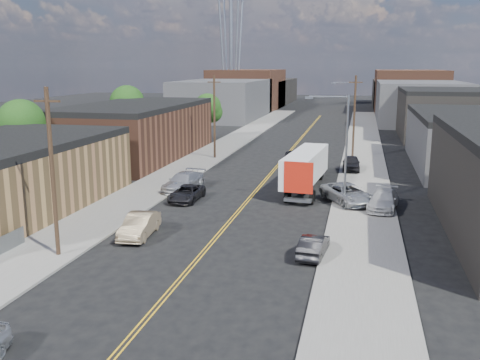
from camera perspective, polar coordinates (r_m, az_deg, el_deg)
The scene contains 29 objects.
ground at distance 78.35m, azimuth 6.05°, elevation 3.89°, with size 260.00×260.00×0.00m, color black.
centerline at distance 63.66m, azimuth 4.44°, elevation 2.02°, with size 0.32×120.00×0.01m, color gold.
sidewalk_left at distance 65.67m, azimuth -3.79°, elevation 2.40°, with size 5.00×140.00×0.15m, color slate.
sidewalk_right at distance 63.00m, azimuth 13.02°, elevation 1.70°, with size 5.00×140.00×0.15m, color slate.
warehouse_brown at distance 67.20m, azimuth -11.07°, elevation 5.21°, with size 12.00×26.00×6.60m.
industrial_right_c at distance 90.26m, azimuth 21.15°, elevation 6.67°, with size 14.00×22.00×7.60m.
skyline_left_a at distance 115.94m, azimuth -1.76°, elevation 8.61°, with size 16.00×30.00×8.00m, color #3A3A3C.
skyline_right_a at distance 112.78m, azimuth 18.52°, elevation 7.90°, with size 16.00×30.00×8.00m, color #3A3A3C.
skyline_left_b at distance 140.19m, azimuth 0.84°, elevation 9.64°, with size 16.00×26.00×10.00m, color #4F2D1F.
skyline_right_b at distance 137.59m, azimuth 17.57°, elevation 9.04°, with size 16.00×26.00×10.00m, color #4F2D1F.
skyline_left_c at distance 159.86m, azimuth 2.34°, elevation 9.40°, with size 16.00×40.00×7.00m, color black.
skyline_right_c at distance 157.59m, azimuth 16.97°, elevation 8.85°, with size 16.00×40.00×7.00m, color black.
streetlight_near at distance 42.45m, azimuth 10.76°, elevation 4.03°, with size 3.39×0.25×9.00m.
streetlight_far at distance 77.25m, azimuth 11.79°, elevation 7.57°, with size 3.39×0.25×9.00m.
utility_pole_left_near at distance 32.61m, azimuth -19.38°, elevation 0.79°, with size 1.60×0.26×10.00m.
utility_pole_left_far at distance 64.65m, azimuth -2.75°, elevation 6.79°, with size 1.60×0.26×10.00m.
utility_pole_right at distance 65.30m, azimuth 12.09°, elevation 6.59°, with size 1.60×0.26×10.00m.
tree_left_near at distance 57.74m, azimuth -22.23°, elevation 5.30°, with size 4.85×4.76×7.91m.
tree_left_mid at distance 79.41m, azimuth -11.89°, elevation 7.79°, with size 5.10×5.04×8.37m.
tree_left_far at distance 82.55m, azimuth -3.44°, elevation 7.55°, with size 4.35×4.20×6.97m.
semi_truck at distance 49.72m, azimuth 7.15°, elevation 1.51°, with size 3.31×14.06×3.63m.
car_left_b at distance 36.15m, azimuth -10.68°, elevation -4.78°, with size 1.63×4.68×1.54m, color #9A8565.
car_left_c at distance 45.06m, azimuth -5.73°, elevation -1.41°, with size 2.15×4.66×1.30m, color black.
car_left_d at distance 48.55m, azimuth -6.05°, elevation -0.22°, with size 2.31×5.69×1.65m, color #B3B4B8.
car_right_oncoming at distance 32.31m, azimuth 7.83°, elevation -6.96°, with size 1.39×3.97×1.31m, color black.
car_right_lot_a at distance 44.39m, azimuth 11.37°, elevation -1.43°, with size 2.59×5.61×1.56m, color #A3A5A8.
car_right_lot_b at distance 43.15m, azimuth 15.04°, elevation -2.06°, with size 2.06×5.06×1.47m, color #AFAFAF.
car_right_lot_c at distance 58.38m, azimuth 11.78°, elevation 1.78°, with size 1.80×4.48×1.53m, color black.
car_ahead_truck at distance 62.68m, azimuth 5.71°, elevation 2.46°, with size 2.23×4.84×1.35m, color black.
Camera 1 is at (9.03, -17.02, 11.18)m, focal length 40.00 mm.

